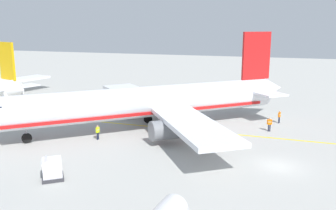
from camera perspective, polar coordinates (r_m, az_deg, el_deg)
The scene contains 6 objects.
airliner_foreground at distance 44.86m, azimuth -3.20°, elevation 0.39°, with size 30.86×33.39×11.90m.
cargo_container_near at distance 32.44m, azimuth -17.81°, elevation -9.57°, with size 2.46×2.46×1.94m.
crew_marshaller at distance 41.94m, azimuth -11.02°, elevation -4.07°, with size 0.62×0.30×1.68m.
crew_loader_left at distance 50.26m, azimuth 17.13°, elevation -1.63°, with size 0.60×0.36×1.69m.
crew_loader_right at distance 46.01m, azimuth 15.69°, elevation -2.79°, with size 0.28×0.63×1.74m.
apron_guide_line at distance 45.27m, azimuth 2.78°, elevation -3.92°, with size 0.30×60.00×0.01m, color yellow.
Camera 1 is at (-33.04, -0.40, 12.74)m, focal length 38.71 mm.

